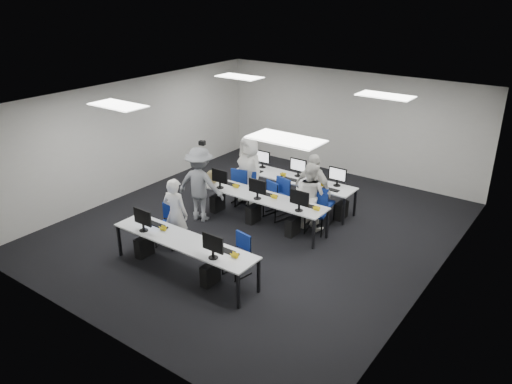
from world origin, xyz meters
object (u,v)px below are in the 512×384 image
Objects in this scene: desk_front at (184,242)px; photographer at (200,184)px; chair_4 at (316,220)px; desk_mid at (262,198)px; student_1 at (310,196)px; student_0 at (176,214)px; chair_7 at (321,211)px; student_3 at (312,189)px; chair_2 at (246,195)px; chair_1 at (237,262)px; student_2 at (249,170)px; chair_5 at (243,191)px; chair_0 at (169,233)px; chair_6 at (278,202)px; chair_3 at (277,206)px.

photographer reaches higher than desk_front.
desk_mid is at bearing -173.21° from chair_4.
student_0 is at bearing 56.42° from student_1.
desk_mid is 1.45m from chair_7.
student_3 is at bearing -161.19° from photographer.
chair_2 is at bearing 106.48° from desk_front.
desk_mid is 1.19m from student_3.
student_1 is at bearing -66.03° from student_3.
chair_1 is at bearing 33.27° from desk_front.
desk_mid is at bearing -28.59° from student_2.
desk_mid is 2.12m from student_0.
student_0 reaches higher than chair_5.
chair_0 is 0.95× the size of chair_5.
student_2 is at bearing 132.73° from chair_1.
chair_0 reaches higher than chair_4.
desk_mid is 1.49m from photographer.
student_3 is (-0.31, 0.33, 0.57)m from chair_4.
student_0 is at bearing 142.02° from desk_front.
student_3 is at bearing -72.23° from student_1.
chair_5 is 0.60m from student_2.
student_1 is (1.01, -0.23, 0.52)m from chair_6.
desk_mid is 2.03× the size of student_1.
desk_front is at bearing 111.13° from photographer.
chair_3 is 0.54× the size of photographer.
chair_3 is 0.61× the size of student_0.
chair_2 is 0.51× the size of student_3.
student_2 is at bearing 138.54° from desk_mid.
student_3 reaches higher than chair_6.
chair_3 is at bearing 160.94° from chair_4.
chair_3 is 0.61× the size of student_1.
desk_front is at bearing -112.83° from chair_7.
chair_7 is 0.62× the size of student_1.
chair_6 is 1.16m from student_1.
chair_6 is at bearing -10.35° from student_1.
chair_2 is 0.89× the size of chair_7.
chair_0 is 1.03× the size of chair_2.
student_1 is (0.94, 3.14, 0.11)m from desk_front.
chair_5 is 2.13m from student_3.
desk_front is 2.03× the size of student_0.
chair_7 reaches higher than desk_mid.
chair_6 is 0.55× the size of student_0.
student_1 reaches higher than chair_3.
desk_mid is at bearing 46.09° from chair_0.
chair_5 reaches higher than chair_0.
photographer is (-0.38, -1.28, 0.62)m from chair_2.
student_3 is (2.06, -0.03, 0.55)m from chair_5.
chair_2 is 0.25m from chair_5.
chair_4 is 1.30m from chair_6.
desk_mid is 3.84× the size of chair_1.
student_0 is at bearing -94.66° from chair_2.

